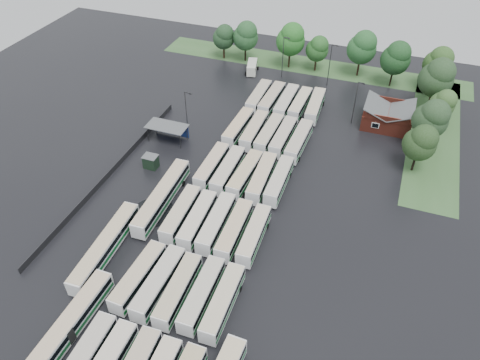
% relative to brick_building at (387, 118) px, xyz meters
% --- Properties ---
extents(ground, '(160.00, 160.00, 0.00)m').
position_rel_brick_building_xyz_m(ground, '(-24.00, -42.77, -1.87)').
color(ground, black).
rests_on(ground, ground).
extents(brick_building, '(10.07, 8.60, 5.39)m').
position_rel_brick_building_xyz_m(brick_building, '(0.00, 0.00, 0.00)').
color(brick_building, maroon).
rests_on(brick_building, ground).
extents(wash_shed, '(8.20, 4.20, 3.58)m').
position_rel_brick_building_xyz_m(wash_shed, '(-41.20, -20.74, 1.12)').
color(wash_shed, '#2D2D30').
rests_on(wash_shed, ground).
extents(utility_hut, '(2.70, 2.20, 2.62)m').
position_rel_brick_building_xyz_m(utility_hut, '(-40.20, -30.17, -0.55)').
color(utility_hut, black).
rests_on(utility_hut, ground).
extents(grass_strip_north, '(80.00, 10.00, 0.01)m').
position_rel_brick_building_xyz_m(grass_strip_north, '(-22.00, 22.03, -1.86)').
color(grass_strip_north, '#355B2C').
rests_on(grass_strip_north, ground).
extents(grass_strip_east, '(10.00, 50.00, 0.01)m').
position_rel_brick_building_xyz_m(grass_strip_east, '(10.00, 0.03, -1.86)').
color(grass_strip_east, '#355B2C').
rests_on(grass_strip_east, ground).
extents(west_fence, '(0.10, 50.00, 1.20)m').
position_rel_brick_building_xyz_m(west_fence, '(-46.20, -34.77, -1.27)').
color(west_fence, '#2D2D30').
rests_on(west_fence, ground).
extents(bus_r0c0, '(2.89, 12.07, 3.34)m').
position_rel_brick_building_xyz_m(bus_r0c0, '(-28.38, -68.77, -0.03)').
color(bus_r0c0, silver).
rests_on(bus_r0c0, ground).
extents(bus_r1c0, '(2.98, 11.93, 3.30)m').
position_rel_brick_building_xyz_m(bus_r1c0, '(-28.48, -55.24, -0.05)').
color(bus_r1c0, silver).
rests_on(bus_r1c0, ground).
extents(bus_r1c1, '(2.77, 12.18, 3.38)m').
position_rel_brick_building_xyz_m(bus_r1c1, '(-25.23, -55.26, -0.01)').
color(bus_r1c1, silver).
rests_on(bus_r1c1, ground).
extents(bus_r1c2, '(2.83, 11.80, 3.27)m').
position_rel_brick_building_xyz_m(bus_r1c2, '(-22.11, -55.42, -0.07)').
color(bus_r1c2, silver).
rests_on(bus_r1c2, ground).
extents(bus_r1c3, '(2.74, 11.88, 3.29)m').
position_rel_brick_building_xyz_m(bus_r1c3, '(-18.75, -54.92, -0.05)').
color(bus_r1c3, silver).
rests_on(bus_r1c3, ground).
extents(bus_r1c4, '(2.74, 11.84, 3.28)m').
position_rel_brick_building_xyz_m(bus_r1c4, '(-15.54, -55.11, -0.06)').
color(bus_r1c4, silver).
rests_on(bus_r1c4, ground).
extents(bus_r2c0, '(2.92, 11.88, 3.28)m').
position_rel_brick_building_xyz_m(bus_r2c0, '(-28.45, -41.43, -0.06)').
color(bus_r2c0, silver).
rests_on(bus_r2c0, ground).
extents(bus_r2c1, '(3.00, 11.90, 3.29)m').
position_rel_brick_building_xyz_m(bus_r2c1, '(-25.29, -41.74, -0.06)').
color(bus_r2c1, silver).
rests_on(bus_r2c1, ground).
extents(bus_r2c2, '(2.95, 12.22, 3.38)m').
position_rel_brick_building_xyz_m(bus_r2c2, '(-22.12, -41.48, -0.01)').
color(bus_r2c2, silver).
rests_on(bus_r2c2, ground).
extents(bus_r2c3, '(2.87, 12.05, 3.34)m').
position_rel_brick_building_xyz_m(bus_r2c3, '(-18.87, -41.89, -0.03)').
color(bus_r2c3, silver).
rests_on(bus_r2c3, ground).
extents(bus_r2c4, '(2.83, 11.64, 3.22)m').
position_rel_brick_building_xyz_m(bus_r2c4, '(-15.63, -41.75, -0.10)').
color(bus_r2c4, silver).
rests_on(bus_r2c4, ground).
extents(bus_r3c0, '(2.53, 11.78, 3.28)m').
position_rel_brick_building_xyz_m(bus_r3c0, '(-28.59, -27.95, -0.06)').
color(bus_r3c0, silver).
rests_on(bus_r3c0, ground).
extents(bus_r3c1, '(2.61, 12.01, 3.34)m').
position_rel_brick_building_xyz_m(bus_r3c1, '(-25.31, -28.16, -0.03)').
color(bus_r3c1, silver).
rests_on(bus_r3c1, ground).
extents(bus_r3c2, '(3.04, 12.02, 3.32)m').
position_rel_brick_building_xyz_m(bus_r3c2, '(-21.98, -28.11, -0.04)').
color(bus_r3c2, silver).
rests_on(bus_r3c2, ground).
extents(bus_r3c3, '(3.05, 12.24, 3.38)m').
position_rel_brick_building_xyz_m(bus_r3c3, '(-18.81, -28.12, -0.01)').
color(bus_r3c3, silver).
rests_on(bus_r3c3, ground).
extents(bus_r3c4, '(2.68, 11.81, 3.28)m').
position_rel_brick_building_xyz_m(bus_r3c4, '(-15.70, -27.75, -0.06)').
color(bus_r3c4, silver).
rests_on(bus_r3c4, ground).
extents(bus_r4c0, '(2.88, 12.02, 3.33)m').
position_rel_brick_building_xyz_m(bus_r4c0, '(-28.43, -14.24, -0.04)').
color(bus_r4c0, silver).
rests_on(bus_r4c0, ground).
extents(bus_r4c1, '(2.61, 11.85, 3.29)m').
position_rel_brick_building_xyz_m(bus_r4c1, '(-25.01, -14.18, -0.05)').
color(bus_r4c1, silver).
rests_on(bus_r4c1, ground).
extents(bus_r4c2, '(2.84, 11.87, 3.29)m').
position_rel_brick_building_xyz_m(bus_r4c2, '(-21.81, -14.21, -0.06)').
color(bus_r4c2, silver).
rests_on(bus_r4c2, ground).
extents(bus_r4c3, '(2.70, 11.84, 3.28)m').
position_rel_brick_building_xyz_m(bus_r4c3, '(-18.82, -14.34, -0.06)').
color(bus_r4c3, silver).
rests_on(bus_r4c3, ground).
extents(bus_r4c4, '(2.93, 12.31, 3.41)m').
position_rel_brick_building_xyz_m(bus_r4c4, '(-15.45, -14.72, 0.01)').
color(bus_r4c4, silver).
rests_on(bus_r4c4, ground).
extents(bus_r5c0, '(2.60, 11.96, 3.33)m').
position_rel_brick_building_xyz_m(bus_r5c0, '(-28.45, -0.91, -0.04)').
color(bus_r5c0, silver).
rests_on(bus_r5c0, ground).
extents(bus_r5c1, '(2.94, 12.19, 3.37)m').
position_rel_brick_building_xyz_m(bus_r5c1, '(-25.35, -0.89, -0.01)').
color(bus_r5c1, silver).
rests_on(bus_r5c1, ground).
extents(bus_r5c2, '(2.67, 12.18, 3.39)m').
position_rel_brick_building_xyz_m(bus_r5c2, '(-21.94, -1.01, -0.00)').
color(bus_r5c2, silver).
rests_on(bus_r5c2, ground).
extents(bus_r5c3, '(2.77, 11.64, 3.22)m').
position_rel_brick_building_xyz_m(bus_r5c3, '(-18.84, -0.68, -0.09)').
color(bus_r5c3, silver).
rests_on(bus_r5c3, ground).
extents(bus_r5c4, '(3.09, 12.12, 3.35)m').
position_rel_brick_building_xyz_m(bus_r5c4, '(-15.51, -0.44, -0.03)').
color(bus_r5c4, silver).
rests_on(bus_r5c4, ground).
extents(artic_bus_west_a, '(2.68, 17.49, 3.24)m').
position_rel_brick_building_xyz_m(artic_bus_west_a, '(-32.94, -65.68, -0.07)').
color(artic_bus_west_a, silver).
rests_on(artic_bus_west_a, ground).
extents(artic_bus_west_b, '(3.17, 18.15, 3.35)m').
position_rel_brick_building_xyz_m(artic_bus_west_b, '(-33.28, -38.81, -0.01)').
color(artic_bus_west_b, silver).
rests_on(artic_bus_west_b, ground).
extents(artic_bus_west_c, '(3.27, 17.59, 3.25)m').
position_rel_brick_building_xyz_m(artic_bus_west_c, '(-36.11, -51.91, -0.07)').
color(artic_bus_west_c, silver).
rests_on(artic_bus_west_c, ground).
extents(minibus, '(3.60, 6.37, 2.63)m').
position_rel_brick_building_xyz_m(minibus, '(-34.96, 13.32, -0.41)').
color(minibus, silver).
rests_on(minibus, ground).
extents(tree_north_0, '(5.70, 5.68, 9.41)m').
position_rel_brick_building_xyz_m(tree_north_0, '(-44.48, 18.38, 4.18)').
color(tree_north_0, '#321F15').
rests_on(tree_north_0, ground).
extents(tree_north_1, '(6.55, 6.55, 10.85)m').
position_rel_brick_building_xyz_m(tree_north_1, '(-38.64, 18.93, 5.11)').
color(tree_north_1, black).
rests_on(tree_north_1, ground).
extents(tree_north_2, '(7.21, 7.21, 11.94)m').
position_rel_brick_building_xyz_m(tree_north_2, '(-26.80, 19.24, 5.81)').
color(tree_north_2, '#302316').
rests_on(tree_north_2, ground).
extents(tree_north_3, '(5.65, 5.65, 9.36)m').
position_rel_brick_building_xyz_m(tree_north_3, '(-19.99, 19.75, 4.15)').
color(tree_north_3, black).
rests_on(tree_north_3, ground).
extents(tree_north_4, '(7.15, 7.15, 11.84)m').
position_rel_brick_building_xyz_m(tree_north_4, '(-9.37, 20.74, 5.75)').
color(tree_north_4, black).
rests_on(tree_north_4, ground).
extents(tree_north_5, '(6.95, 6.95, 11.51)m').
position_rel_brick_building_xyz_m(tree_north_5, '(-1.08, 18.06, 5.54)').
color(tree_north_5, black).
rests_on(tree_north_5, ground).
extents(tree_north_6, '(6.68, 6.68, 11.06)m').
position_rel_brick_building_xyz_m(tree_north_6, '(8.34, 19.43, 5.25)').
color(tree_north_6, black).
rests_on(tree_north_6, ground).
extents(tree_east_0, '(6.14, 6.14, 10.16)m').
position_rel_brick_building_xyz_m(tree_east_0, '(6.65, -14.04, 4.67)').
color(tree_east_0, black).
rests_on(tree_east_0, ground).
extents(tree_east_1, '(6.86, 6.86, 11.36)m').
position_rel_brick_building_xyz_m(tree_east_1, '(7.94, -6.40, 5.44)').
color(tree_east_1, black).
rests_on(tree_east_1, ground).
extents(tree_east_2, '(5.34, 5.32, 8.82)m').
position_rel_brick_building_xyz_m(tree_east_2, '(10.18, 3.38, 3.80)').
color(tree_east_2, black).
rests_on(tree_east_2, ground).
extents(tree_east_3, '(7.52, 7.52, 12.46)m').
position_rel_brick_building_xyz_m(tree_east_3, '(8.17, 9.91, 6.15)').
color(tree_east_3, black).
rests_on(tree_east_3, ground).
extents(tree_east_4, '(4.70, 4.68, 7.75)m').
position_rel_brick_building_xyz_m(tree_east_4, '(8.25, 16.02, 3.11)').
color(tree_east_4, black).
rests_on(tree_east_4, ground).
extents(lamp_post_ne, '(1.52, 0.30, 9.85)m').
position_rel_brick_building_xyz_m(lamp_post_ne, '(-6.95, -1.67, 3.85)').
color(lamp_post_ne, '#2D2D30').
rests_on(lamp_post_ne, ground).
extents(lamp_post_nw, '(1.58, 0.31, 10.24)m').
position_rel_brick_building_xyz_m(lamp_post_nw, '(-38.03, -18.03, 4.08)').
color(lamp_post_nw, '#2D2D30').
rests_on(lamp_post_nw, ground).
extents(lamp_post_back_w, '(1.61, 0.31, 10.43)m').
position_rel_brick_building_xyz_m(lamp_post_back_w, '(-27.00, 13.43, 4.19)').
color(lamp_post_back_w, '#2D2D30').
rests_on(lamp_post_back_w, ground).
extents(lamp_post_back_e, '(1.62, 0.32, 10.50)m').
position_rel_brick_building_xyz_m(lamp_post_back_e, '(-15.43, 13.05, 4.23)').
color(lamp_post_back_e, '#2D2D30').
rests_on(lamp_post_back_e, ground).
extents(puddle_0, '(5.30, 5.30, 0.01)m').
position_rel_brick_building_xyz_m(puddle_0, '(-25.27, -65.64, -1.86)').
color(puddle_0, black).
rests_on(puddle_0, ground).
extents(puddle_2, '(7.39, 7.39, 0.01)m').
position_rel_brick_building_xyz_m(puddle_2, '(-33.99, -41.13, -1.86)').
color(puddle_2, black).
rests_on(puddle_2, ground).
extents(puddle_3, '(3.16, 3.16, 0.01)m').
position_rel_brick_building_xyz_m(puddle_3, '(-21.47, -45.73, -1.86)').
color(puddle_3, black).
rests_on(puddle_3, ground).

